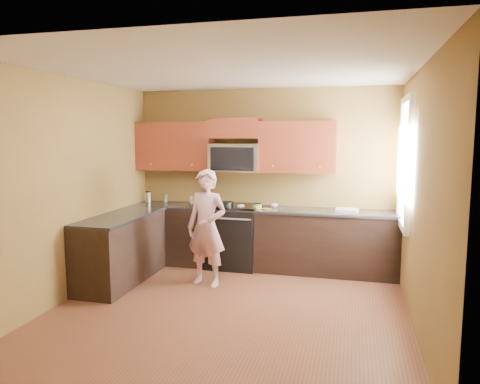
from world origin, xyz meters
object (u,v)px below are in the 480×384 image
(butter_tub, at_px, (257,209))
(woman, at_px, (207,228))
(stove, at_px, (233,236))
(frying_pan, at_px, (226,205))
(microwave, at_px, (235,171))
(travel_mug, at_px, (148,202))

(butter_tub, bearing_deg, woman, -120.90)
(stove, bearing_deg, frying_pan, -156.32)
(microwave, distance_m, frying_pan, 0.54)
(woman, distance_m, travel_mug, 1.70)
(stove, xyz_separation_m, butter_tub, (0.38, -0.06, 0.45))
(stove, distance_m, woman, 0.96)
(butter_tub, bearing_deg, travel_mug, 173.89)
(stove, relative_size, travel_mug, 5.23)
(microwave, height_order, butter_tub, microwave)
(microwave, relative_size, travel_mug, 4.19)
(woman, xyz_separation_m, frying_pan, (0.02, 0.85, 0.17))
(woman, height_order, frying_pan, woman)
(microwave, bearing_deg, travel_mug, 179.41)
(frying_pan, relative_size, butter_tub, 3.15)
(stove, bearing_deg, butter_tub, -8.59)
(stove, height_order, butter_tub, butter_tub)
(microwave, height_order, frying_pan, microwave)
(stove, height_order, woman, woman)
(microwave, distance_m, butter_tub, 0.68)
(travel_mug, bearing_deg, frying_pan, -7.86)
(stove, distance_m, travel_mug, 1.54)
(stove, bearing_deg, woman, -97.82)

